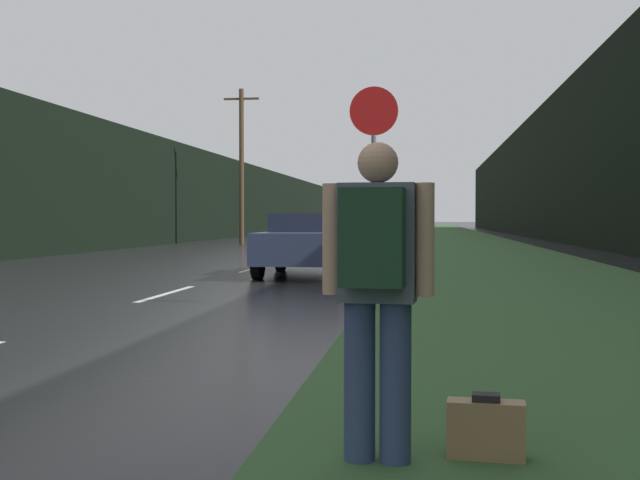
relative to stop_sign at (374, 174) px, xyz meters
name	(u,v)px	position (x,y,z in m)	size (l,w,h in m)	color
grass_verge	(469,245)	(2.80, 28.50, -1.94)	(6.00, 240.00, 0.02)	#33562D
lane_stripe_c	(167,294)	(-3.75, 2.06, -1.95)	(0.12, 3.00, 0.01)	silver
lane_stripe_d	(253,269)	(-3.75, 9.06, -1.95)	(0.12, 3.00, 0.01)	silver
treeline_far_side	(206,197)	(-13.31, 38.50, 0.73)	(2.00, 140.00, 5.37)	black
treeline_near_side	(562,170)	(8.80, 38.50, 2.26)	(2.00, 140.00, 8.42)	black
utility_pole_far	(242,164)	(-8.55, 28.21, 2.10)	(1.80, 0.24, 7.85)	#4C3823
stop_sign	(374,174)	(0.00, 0.00, 0.00)	(0.69, 0.07, 3.19)	slate
hitchhiker_with_backpack	(377,281)	(0.49, -7.22, -0.96)	(0.60, 0.43, 1.72)	navy
suitcase	(486,430)	(1.08, -7.05, -1.78)	(0.43, 0.19, 0.37)	olive
car_passing_near	(308,243)	(-1.98, 6.92, -1.20)	(1.98, 4.42, 1.43)	#2D3856
car_passing_far	(360,232)	(-1.98, 21.33, -1.18)	(1.92, 4.37, 1.51)	#4C514C
car_oncoming	(338,227)	(-5.53, 45.10, -1.22)	(1.83, 4.26, 1.44)	#2D3856
delivery_truck	(362,212)	(-5.53, 65.84, 0.03)	(2.56, 7.78, 3.79)	#6E684F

